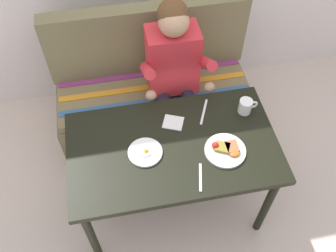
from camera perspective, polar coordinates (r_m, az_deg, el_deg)
The scene contains 10 objects.
ground_plane at distance 2.77m, azimuth 0.60°, elevation -11.50°, with size 8.00×8.00×0.00m, color beige.
table at distance 2.21m, azimuth 0.74°, elevation -4.19°, with size 1.20×0.70×0.73m.
couch at distance 2.92m, azimuth -2.28°, elevation 4.82°, with size 1.44×0.56×1.00m.
person at distance 2.52m, azimuth 1.00°, elevation 8.59°, with size 0.45×0.61×1.21m.
plate_breakfast at distance 2.13m, azimuth 8.70°, elevation -3.59°, with size 0.23×0.23×0.05m.
plate_eggs at distance 2.11m, azimuth -3.48°, elevation -3.98°, with size 0.19×0.19×0.04m.
coffee_mug at distance 2.30m, azimuth 11.69°, elevation 3.00°, with size 0.12×0.08×0.09m.
napkin at distance 2.23m, azimuth 0.79°, elevation 0.52°, with size 0.12×0.10×0.01m, color silver.
fork at distance 2.03m, azimuth 4.93°, elevation -7.75°, with size 0.01×0.17×0.01m, color silver.
knife at distance 2.29m, azimuth 5.45°, elevation 2.16°, with size 0.01×0.20×0.01m, color silver.
Camera 1 is at (-0.25, -1.17, 2.50)m, focal length 40.23 mm.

